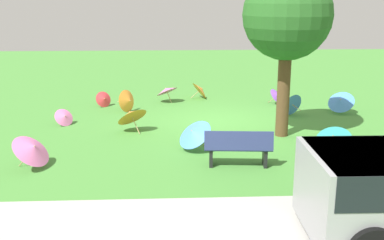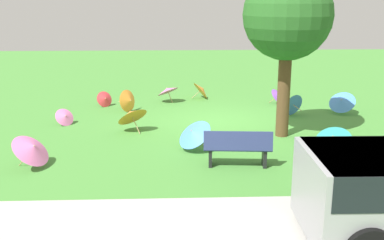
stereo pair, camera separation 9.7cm
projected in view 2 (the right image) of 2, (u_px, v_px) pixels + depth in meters
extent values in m
plane|color=#478C38|center=(219.00, 122.00, 15.09)|extent=(40.00, 40.00, 0.00)
cylinder|color=black|center=(328.00, 197.00, 8.59)|extent=(0.76, 0.23, 0.76)
cube|color=navy|center=(237.00, 148.00, 11.12)|extent=(1.63, 0.58, 0.05)
cube|color=navy|center=(238.00, 141.00, 10.87)|extent=(1.60, 0.24, 0.45)
cube|color=black|center=(210.00, 156.00, 11.20)|extent=(0.11, 0.41, 0.45)
cube|color=black|center=(264.00, 157.00, 11.15)|extent=(0.11, 0.41, 0.45)
cylinder|color=brown|center=(284.00, 90.00, 13.27)|extent=(0.36, 0.36, 2.67)
sphere|color=#286023|center=(288.00, 15.00, 12.74)|extent=(2.46, 2.46, 2.46)
cylinder|color=tan|center=(273.00, 100.00, 17.60)|extent=(0.29, 0.22, 0.29)
cone|color=purple|center=(279.00, 96.00, 17.44)|extent=(0.80, 0.83, 0.58)
sphere|color=tan|center=(280.00, 95.00, 17.40)|extent=(0.06, 0.06, 0.05)
cylinder|color=tan|center=(136.00, 125.00, 13.83)|extent=(0.25, 0.31, 0.45)
cone|color=orange|center=(131.00, 114.00, 13.93)|extent=(1.22, 1.20, 0.73)
sphere|color=tan|center=(130.00, 112.00, 13.96)|extent=(0.06, 0.06, 0.05)
cylinder|color=tan|center=(102.00, 100.00, 17.24)|extent=(0.24, 0.32, 0.18)
cone|color=#D8383F|center=(105.00, 99.00, 17.04)|extent=(0.67, 0.62, 0.58)
sphere|color=tan|center=(106.00, 98.00, 16.99)|extent=(0.06, 0.06, 0.05)
cylinder|color=tan|center=(343.00, 107.00, 16.21)|extent=(0.24, 0.31, 0.40)
cone|color=#4C8CE5|center=(342.00, 101.00, 15.96)|extent=(1.16, 1.14, 0.71)
sphere|color=tan|center=(342.00, 100.00, 15.90)|extent=(0.06, 0.06, 0.05)
cylinder|color=tan|center=(196.00, 94.00, 18.35)|extent=(0.36, 0.11, 0.29)
cone|color=orange|center=(202.00, 89.00, 18.37)|extent=(0.79, 0.92, 0.71)
sphere|color=tan|center=(203.00, 88.00, 18.38)|extent=(0.06, 0.05, 0.05)
cylinder|color=tan|center=(335.00, 148.00, 11.65)|extent=(0.23, 0.29, 0.53)
cone|color=teal|center=(333.00, 138.00, 11.41)|extent=(1.19, 1.18, 0.58)
sphere|color=tan|center=(333.00, 136.00, 11.37)|extent=(0.06, 0.06, 0.05)
cylinder|color=tan|center=(123.00, 101.00, 16.43)|extent=(0.35, 0.26, 0.10)
cone|color=orange|center=(129.00, 101.00, 16.26)|extent=(0.70, 0.81, 0.79)
sphere|color=tan|center=(131.00, 100.00, 16.21)|extent=(0.06, 0.05, 0.04)
cylinder|color=tan|center=(170.00, 97.00, 17.72)|extent=(0.19, 0.16, 0.41)
cone|color=pink|center=(167.00, 90.00, 17.73)|extent=(1.13, 1.14, 0.50)
sphere|color=tan|center=(167.00, 88.00, 17.73)|extent=(0.06, 0.06, 0.05)
cylinder|color=tan|center=(25.00, 158.00, 11.10)|extent=(0.36, 0.17, 0.43)
cone|color=pink|center=(32.00, 148.00, 10.94)|extent=(1.11, 1.17, 0.76)
sphere|color=tan|center=(34.00, 146.00, 10.91)|extent=(0.06, 0.05, 0.05)
cylinder|color=tan|center=(200.00, 141.00, 12.40)|extent=(0.31, 0.24, 0.42)
cone|color=#4C8CE5|center=(193.00, 133.00, 12.19)|extent=(1.21, 1.24, 0.74)
sphere|color=tan|center=(191.00, 131.00, 12.14)|extent=(0.06, 0.06, 0.05)
cylinder|color=tan|center=(297.00, 108.00, 15.63)|extent=(0.21, 0.36, 0.13)
cone|color=#4C8CE5|center=(292.00, 104.00, 15.82)|extent=(0.83, 0.67, 0.77)
sphere|color=tan|center=(290.00, 103.00, 15.88)|extent=(0.05, 0.06, 0.04)
cylinder|color=tan|center=(62.00, 120.00, 14.81)|extent=(0.22, 0.24, 0.22)
cone|color=pink|center=(65.00, 117.00, 14.64)|extent=(0.73, 0.72, 0.55)
sphere|color=tan|center=(66.00, 116.00, 14.60)|extent=(0.06, 0.06, 0.05)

